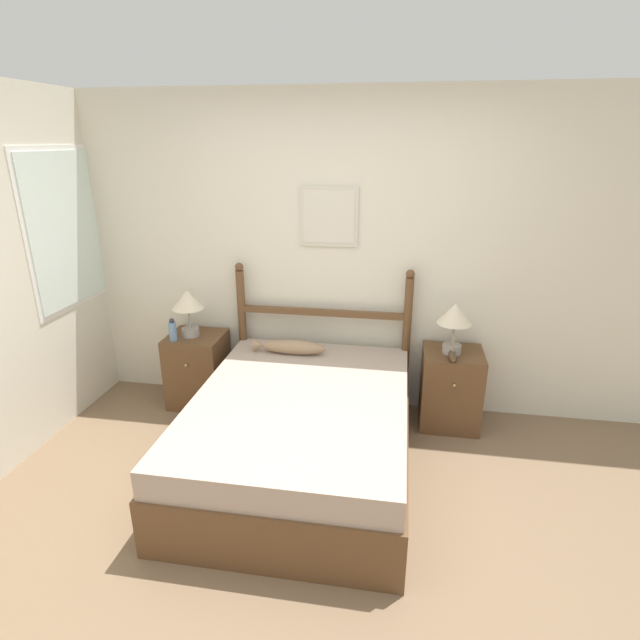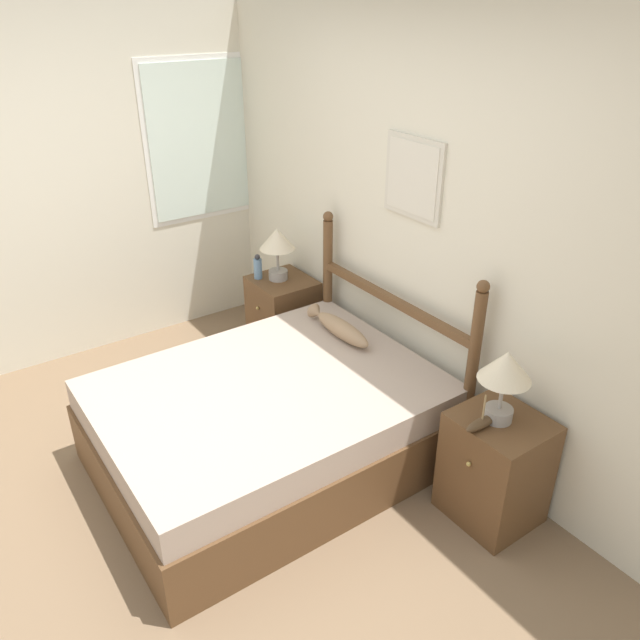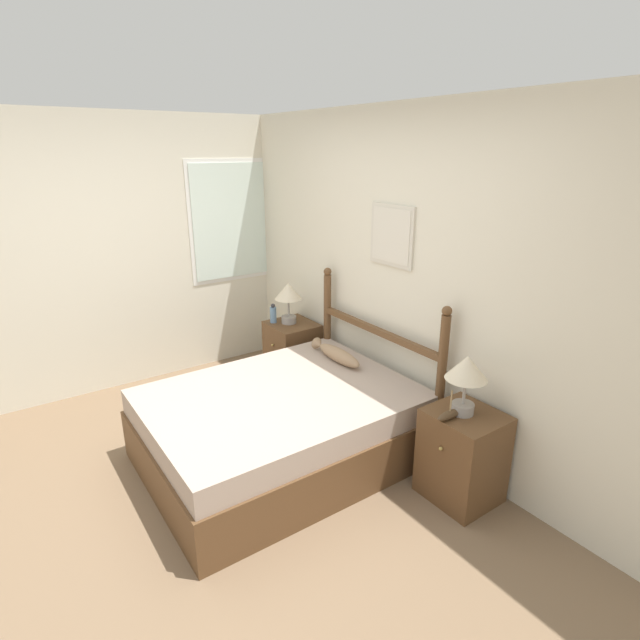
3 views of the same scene
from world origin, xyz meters
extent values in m
plane|color=#7A6047|center=(0.00, 0.00, 0.00)|extent=(16.00, 16.00, 0.00)
cube|color=beige|center=(0.00, 1.73, 1.27)|extent=(6.40, 0.06, 2.55)
cube|color=beige|center=(-0.08, 1.69, 1.60)|extent=(0.46, 0.02, 0.47)
cube|color=beige|center=(-0.08, 1.68, 1.60)|extent=(0.40, 0.01, 0.41)
cube|color=white|center=(-2.10, 1.31, 1.51)|extent=(0.01, 0.92, 1.24)
cube|color=silver|center=(-2.09, 1.31, 1.51)|extent=(0.01, 0.84, 1.16)
cube|color=brown|center=(-0.12, 0.69, 0.19)|extent=(1.45, 1.91, 0.37)
cube|color=tan|center=(-0.12, 0.69, 0.46)|extent=(1.41, 1.87, 0.18)
cylinder|color=brown|center=(-0.81, 1.62, 0.58)|extent=(0.07, 0.07, 1.16)
sphere|color=brown|center=(-0.81, 1.62, 1.19)|extent=(0.07, 0.07, 0.07)
cylinder|color=brown|center=(0.57, 1.62, 0.58)|extent=(0.07, 0.07, 1.16)
sphere|color=brown|center=(0.57, 1.62, 1.19)|extent=(0.07, 0.07, 0.07)
cube|color=brown|center=(-0.12, 1.62, 0.83)|extent=(1.38, 0.05, 0.05)
cube|color=brown|center=(-1.18, 1.46, 0.31)|extent=(0.46, 0.42, 0.63)
sphere|color=tan|center=(-1.18, 1.24, 0.45)|extent=(0.02, 0.02, 0.02)
cube|color=brown|center=(0.94, 1.46, 0.31)|extent=(0.46, 0.42, 0.63)
sphere|color=tan|center=(0.94, 1.24, 0.45)|extent=(0.02, 0.02, 0.02)
cylinder|color=gray|center=(-1.21, 1.44, 0.66)|extent=(0.14, 0.14, 0.07)
cylinder|color=gray|center=(-1.21, 1.44, 0.78)|extent=(0.02, 0.02, 0.17)
cone|color=beige|center=(-1.21, 1.44, 0.95)|extent=(0.26, 0.26, 0.15)
cylinder|color=gray|center=(0.91, 1.44, 0.66)|extent=(0.14, 0.14, 0.07)
cylinder|color=gray|center=(0.91, 1.44, 0.78)|extent=(0.02, 0.02, 0.17)
cone|color=beige|center=(0.91, 1.44, 0.95)|extent=(0.26, 0.26, 0.15)
cylinder|color=#668CB2|center=(-1.30, 1.33, 0.70)|extent=(0.06, 0.06, 0.15)
sphere|color=#333338|center=(-1.30, 1.33, 0.80)|extent=(0.04, 0.04, 0.04)
ellipsoid|color=#4C3823|center=(0.91, 1.32, 0.65)|extent=(0.06, 0.21, 0.05)
cylinder|color=#997F56|center=(0.91, 1.32, 0.75)|extent=(0.01, 0.01, 0.14)
ellipsoid|color=#997A5B|center=(-0.31, 1.38, 0.61)|extent=(0.52, 0.12, 0.12)
cone|color=#997A5B|center=(-0.60, 1.38, 0.61)|extent=(0.07, 0.10, 0.10)
camera|label=1|loc=(0.50, -2.20, 2.17)|focal=28.00mm
camera|label=2|loc=(2.49, -0.76, 2.55)|focal=35.00mm
camera|label=3|loc=(2.70, -0.93, 2.24)|focal=28.00mm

